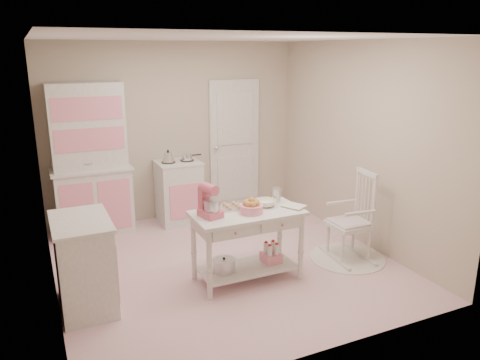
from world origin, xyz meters
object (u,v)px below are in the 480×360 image
Objects in this scene: base_cabinet at (84,264)px; stand_mixer at (210,201)px; stove at (179,192)px; work_table at (247,246)px; hutch at (91,161)px; bread_basket at (251,209)px; rocking_chair at (350,216)px.

stand_mixer is at bearing -6.05° from base_cabinet.
stove is 1.00× the size of base_cabinet.
hutch is at bearing 122.05° from work_table.
hutch reaches higher than bread_basket.
base_cabinet is at bearing -129.30° from stove.
work_table is at bearing -5.23° from base_cabinet.
stand_mixer is at bearing -176.07° from rocking_chair.
work_table is 0.45m from bread_basket.
base_cabinet is at bearing -178.02° from rocking_chair.
bread_basket is at bearing -173.53° from rocking_chair.
base_cabinet is at bearing 158.15° from stand_mixer.
stove is 3.68× the size of bread_basket.
bread_basket is (0.02, -0.05, 0.45)m from work_table.
stove and base_cabinet have the same top height.
stand_mixer is (1.28, -0.14, 0.51)m from base_cabinet.
rocking_chair is 3.24× the size of stand_mixer.
stove is 0.84× the size of rocking_chair.
rocking_chair reaches higher than stove.
stove is 2.48m from base_cabinet.
hutch is 1.33m from stove.
base_cabinet reaches higher than work_table.
stand_mixer reaches higher than base_cabinet.
base_cabinet is 3.06m from rocking_chair.
stove is at bearing 66.11° from stand_mixer.
stove is at bearing 50.70° from base_cabinet.
bread_basket is (0.44, -0.07, -0.12)m from stand_mixer.
stove reaches higher than bread_basket.
rocking_chair is (3.05, -0.18, 0.09)m from base_cabinet.
hutch is at bearing 79.38° from base_cabinet.
stove is at bearing 93.55° from work_table.
stand_mixer reaches higher than stove.
stand_mixer is (-0.42, 0.02, 0.57)m from work_table.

